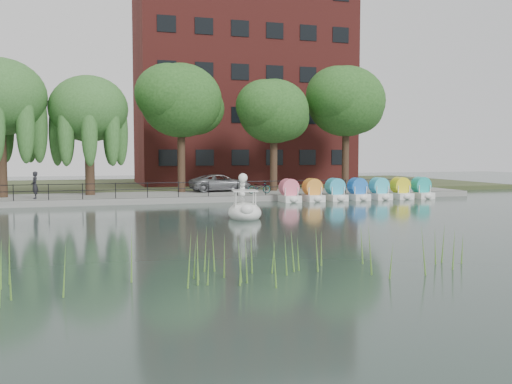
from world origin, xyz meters
name	(u,v)px	position (x,y,z in m)	size (l,w,h in m)	color
ground_plane	(271,228)	(0.00, 0.00, 0.00)	(120.00, 120.00, 0.00)	#2F3E39
promenade	(200,196)	(0.00, 16.00, 0.20)	(40.00, 6.00, 0.40)	gray
kerb	(209,200)	(0.00, 13.05, 0.20)	(40.00, 0.25, 0.40)	gray
land_strip	(171,186)	(0.00, 30.00, 0.18)	(60.00, 22.00, 0.36)	#47512D
railing	(208,185)	(0.00, 13.25, 1.15)	(32.00, 0.05, 1.00)	black
apartment_building	(243,90)	(7.00, 29.97, 9.36)	(20.00, 10.07, 18.00)	#4C1E16
willow_left	(0,97)	(-13.00, 16.50, 6.87)	(5.88, 5.88, 9.01)	#473323
willow_mid	(89,109)	(-7.50, 17.00, 6.25)	(5.32, 5.32, 8.15)	#473323
broadleaf_center	(181,101)	(-1.00, 18.00, 7.06)	(6.00, 6.00, 9.25)	#473323
broadleaf_right	(274,112)	(6.00, 17.50, 6.39)	(5.40, 5.40, 8.32)	#473323
broadleaf_far	(346,102)	(12.50, 18.50, 7.40)	(6.30, 6.30, 9.71)	#473323
minivan	(220,182)	(1.90, 17.81, 1.13)	(5.27, 2.42, 1.47)	gray
bicycle	(259,186)	(4.02, 14.87, 0.90)	(1.72, 0.60, 1.00)	gray
pedestrian	(35,183)	(-10.87, 14.40, 1.39)	(0.71, 0.48, 1.98)	black
swan_boat	(245,209)	(-0.18, 3.76, 0.49)	(2.10, 2.90, 2.24)	white
pedal_boat_row	(358,191)	(10.43, 12.22, 0.61)	(11.35, 1.70, 1.40)	white
reed_bank	(439,246)	(2.00, -9.50, 0.60)	(24.00, 2.40, 1.20)	#669938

